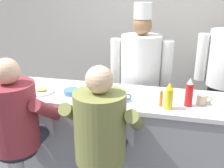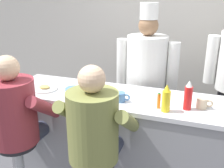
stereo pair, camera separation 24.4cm
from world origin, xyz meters
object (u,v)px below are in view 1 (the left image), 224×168
at_px(diner_seated_maroon, 16,120).
at_px(breakfast_plate, 42,91).
at_px(hot_sauce_bottle_orange, 161,99).
at_px(cereal_bowl, 72,92).
at_px(coffee_mug_tan, 202,99).
at_px(diner_seated_olive, 101,131).
at_px(coffee_mug_blue, 122,97).
at_px(cook_in_whites_near, 140,76).
at_px(mustard_bottle_yellow, 169,97).
at_px(ketchup_bottle_red, 189,93).

bearing_deg(diner_seated_maroon, breakfast_plate, 87.08).
distance_m(breakfast_plate, diner_seated_maroon, 0.44).
bearing_deg(hot_sauce_bottle_orange, cereal_bowl, 174.40).
bearing_deg(coffee_mug_tan, diner_seated_olive, -147.23).
relative_size(coffee_mug_blue, diner_seated_maroon, 0.09).
bearing_deg(cook_in_whites_near, mustard_bottle_yellow, -67.38).
xyz_separation_m(mustard_bottle_yellow, diner_seated_maroon, (-1.24, -0.33, -0.20)).
relative_size(breakfast_plate, cereal_bowl, 1.54).
bearing_deg(ketchup_bottle_red, coffee_mug_blue, -176.88).
distance_m(cereal_bowl, diner_seated_olive, 0.63).
height_order(breakfast_plate, cook_in_whites_near, cook_in_whites_near).
bearing_deg(cook_in_whites_near, breakfast_plate, -139.88).
xyz_separation_m(breakfast_plate, diner_seated_olive, (0.73, -0.43, -0.11)).
xyz_separation_m(hot_sauce_bottle_orange, cook_in_whites_near, (-0.28, 0.79, -0.06)).
xyz_separation_m(ketchup_bottle_red, diner_seated_olive, (-0.66, -0.44, -0.21)).
bearing_deg(diner_seated_maroon, cook_in_whites_near, 52.42).
height_order(ketchup_bottle_red, breakfast_plate, ketchup_bottle_red).
distance_m(coffee_mug_tan, diner_seated_olive, 0.94).
relative_size(diner_seated_maroon, cook_in_whites_near, 0.80).
height_order(ketchup_bottle_red, coffee_mug_tan, ketchup_bottle_red).
distance_m(breakfast_plate, diner_seated_olive, 0.85).
distance_m(cereal_bowl, diner_seated_maroon, 0.58).
xyz_separation_m(hot_sauce_bottle_orange, coffee_mug_blue, (-0.34, 0.03, -0.02)).
bearing_deg(mustard_bottle_yellow, hot_sauce_bottle_orange, 147.00).
distance_m(hot_sauce_bottle_orange, diner_seated_maroon, 1.25).
bearing_deg(cereal_bowl, diner_seated_olive, -47.68).
bearing_deg(mustard_bottle_yellow, diner_seated_olive, -145.82).
bearing_deg(mustard_bottle_yellow, coffee_mug_tan, 30.20).
relative_size(breakfast_plate, diner_seated_maroon, 0.17).
bearing_deg(diner_seated_maroon, mustard_bottle_yellow, 15.06).
bearing_deg(coffee_mug_blue, cereal_bowl, 173.58).
bearing_deg(diner_seated_olive, hot_sauce_bottle_orange, 41.37).
xyz_separation_m(ketchup_bottle_red, mustard_bottle_yellow, (-0.17, -0.10, -0.01)).
relative_size(coffee_mug_blue, coffee_mug_tan, 0.99).
distance_m(mustard_bottle_yellow, hot_sauce_bottle_orange, 0.09).
bearing_deg(diner_seated_olive, cereal_bowl, 132.32).
height_order(coffee_mug_tan, diner_seated_maroon, diner_seated_maroon).
xyz_separation_m(coffee_mug_tan, cook_in_whites_near, (-0.63, 0.67, -0.04)).
distance_m(breakfast_plate, coffee_mug_blue, 0.81).
bearing_deg(hot_sauce_bottle_orange, diner_seated_olive, -138.63).
xyz_separation_m(breakfast_plate, coffee_mug_blue, (0.81, -0.02, 0.03)).
distance_m(diner_seated_maroon, cook_in_whites_near, 1.47).
bearing_deg(diner_seated_olive, coffee_mug_tan, 32.77).
relative_size(hot_sauce_bottle_orange, coffee_mug_blue, 1.01).
relative_size(ketchup_bottle_red, breakfast_plate, 1.03).
height_order(mustard_bottle_yellow, hot_sauce_bottle_orange, mustard_bottle_yellow).
bearing_deg(diner_seated_olive, mustard_bottle_yellow, 34.18).
bearing_deg(cook_in_whites_near, ketchup_bottle_red, -55.02).
relative_size(mustard_bottle_yellow, hot_sauce_bottle_orange, 1.71).
relative_size(breakfast_plate, diner_seated_olive, 0.17).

